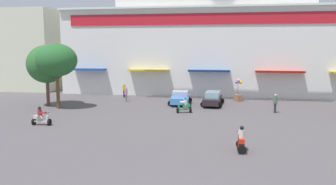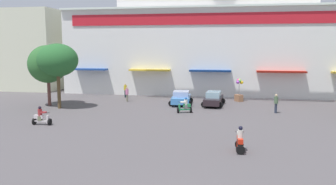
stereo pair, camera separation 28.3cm
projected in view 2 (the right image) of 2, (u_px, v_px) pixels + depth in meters
name	position (u px, v px, depth m)	size (l,w,h in m)	color
ground_plane	(198.00, 131.00, 24.88)	(128.00, 128.00, 0.00)	#544F51
colonial_building	(215.00, 27.00, 46.75)	(38.17, 18.24, 19.83)	white
flank_building_left	(29.00, 50.00, 49.45)	(10.08, 8.09, 11.15)	beige
plaza_tree_0	(58.00, 60.00, 33.44)	(4.04, 3.53, 6.40)	brown
plaza_tree_2	(48.00, 64.00, 35.15)	(3.90, 4.11, 6.24)	brown
parked_car_0	(181.00, 98.00, 36.16)	(2.62, 3.95, 1.44)	#4284CB
parked_car_1	(214.00, 99.00, 35.56)	(2.40, 4.42, 1.46)	black
scooter_rider_0	(41.00, 117.00, 26.88)	(1.46, 0.58, 1.49)	black
scooter_rider_3	(240.00, 141.00, 20.06)	(0.58, 1.34, 1.56)	black
scooter_rider_4	(185.00, 106.00, 31.74)	(1.45, 0.89, 1.46)	black
pedestrian_0	(125.00, 90.00, 41.19)	(0.41, 0.41, 1.67)	black
pedestrian_1	(276.00, 102.00, 31.55)	(0.45, 0.45, 1.77)	#2A3141
pedestrian_2	(127.00, 93.00, 38.16)	(0.39, 0.39, 1.63)	slate
balloon_vendor_cart	(239.00, 92.00, 38.23)	(0.99, 1.08, 2.51)	#966646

